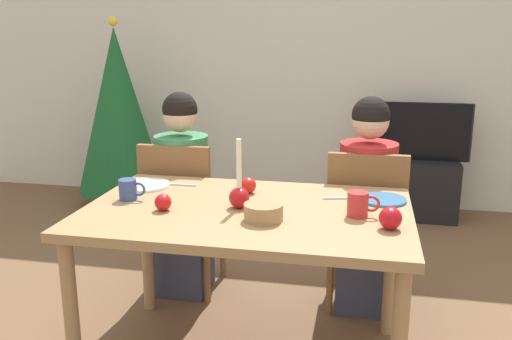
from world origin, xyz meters
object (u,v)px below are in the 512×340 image
at_px(plate_right, 383,200).
at_px(bowl_walnuts, 264,212).
at_px(tv, 420,131).
at_px(apple_near_candle, 390,218).
at_px(person_left_child, 183,198).
at_px(mug_left, 129,189).
at_px(apple_by_left_plate, 163,202).
at_px(chair_right, 365,222).
at_px(plate_left, 145,185).
at_px(mug_right, 359,204).
at_px(christmas_tree, 118,111).
at_px(apple_by_right_mug, 248,185).
at_px(dining_table, 247,226).
at_px(chair_left, 181,209).
at_px(tv_stand, 416,188).
at_px(person_right_child, 366,209).
at_px(candle_centerpiece, 239,194).

height_order(plate_right, bowl_walnuts, bowl_walnuts).
distance_m(tv, apple_near_candle, 2.46).
height_order(person_left_child, tv, person_left_child).
height_order(mug_left, apple_by_left_plate, mug_left).
relative_size(chair_right, plate_left, 3.67).
relative_size(mug_right, apple_by_left_plate, 1.84).
height_order(christmas_tree, apple_by_left_plate, christmas_tree).
xyz_separation_m(christmas_tree, apple_near_candle, (2.18, -2.25, -0.04)).
relative_size(apple_by_left_plate, apple_by_right_mug, 0.95).
bearing_deg(dining_table, person_left_child, 128.77).
bearing_deg(tv, apple_near_candle, -97.41).
bearing_deg(apple_by_right_mug, apple_by_left_plate, -132.88).
relative_size(chair_left, tv_stand, 1.41).
bearing_deg(person_left_child, dining_table, -51.23).
distance_m(person_right_child, tv, 1.72).
relative_size(plate_left, apple_by_left_plate, 3.37).
height_order(tv, apple_near_candle, tv).
relative_size(christmas_tree, apple_by_left_plate, 22.12).
xyz_separation_m(person_left_child, person_right_child, (1.02, 0.00, 0.00)).
height_order(dining_table, tv, tv).
bearing_deg(candle_centerpiece, apple_by_left_plate, -161.69).
xyz_separation_m(person_right_child, plate_left, (-1.07, -0.40, 0.19)).
distance_m(bowl_walnuts, apple_near_candle, 0.50).
distance_m(candle_centerpiece, bowl_walnuts, 0.19).
relative_size(candle_centerpiece, apple_by_right_mug, 3.97).
xyz_separation_m(tv_stand, apple_by_left_plate, (-1.26, -2.40, 0.55)).
height_order(tv, plate_left, tv).
xyz_separation_m(tv, christmas_tree, (-2.49, -0.19, 0.12)).
relative_size(dining_table, chair_right, 1.56).
height_order(dining_table, christmas_tree, christmas_tree).
bearing_deg(person_right_child, bowl_walnuts, -117.79).
bearing_deg(chair_right, candle_centerpiece, -131.74).
relative_size(christmas_tree, mug_right, 12.00).
bearing_deg(plate_right, apple_near_candle, -86.82).
xyz_separation_m(christmas_tree, apple_by_left_plate, (1.24, -2.21, -0.05)).
bearing_deg(candle_centerpiece, person_left_child, 126.92).
xyz_separation_m(dining_table, apple_by_right_mug, (-0.04, 0.22, 0.12)).
bearing_deg(person_right_child, person_left_child, 180.00).
distance_m(dining_table, apple_by_left_plate, 0.38).
relative_size(plate_left, apple_near_candle, 2.75).
xyz_separation_m(tv_stand, mug_left, (-1.46, -2.28, 0.56)).
relative_size(plate_right, mug_left, 1.71).
bearing_deg(person_right_child, apple_by_left_plate, -138.89).
bearing_deg(mug_right, tv_stand, 79.20).
distance_m(chair_right, apple_near_candle, 0.80).
bearing_deg(bowl_walnuts, mug_left, 166.80).
distance_m(mug_right, apple_near_candle, 0.18).
bearing_deg(candle_centerpiece, christmas_tree, 126.32).
bearing_deg(dining_table, chair_right, 50.08).
bearing_deg(apple_by_right_mug, plate_left, 178.37).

